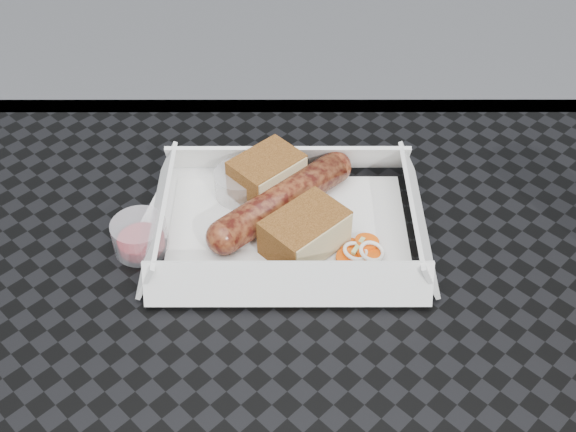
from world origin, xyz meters
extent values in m
cube|color=black|center=(0.00, 0.00, 0.74)|extent=(0.80, 0.80, 0.01)
cube|color=black|center=(0.00, 0.39, 0.73)|extent=(0.80, 0.03, 0.03)
cylinder|color=black|center=(-0.35, 0.35, 0.36)|extent=(0.03, 0.03, 0.73)
cylinder|color=black|center=(0.35, 0.35, 0.36)|extent=(0.03, 0.03, 0.73)
cube|color=white|center=(-0.03, 0.18, 0.75)|extent=(0.22, 0.15, 0.00)
cylinder|color=brown|center=(-0.04, 0.21, 0.77)|extent=(0.13, 0.12, 0.03)
sphere|color=brown|center=(0.01, 0.25, 0.77)|extent=(0.03, 0.03, 0.03)
sphere|color=brown|center=(-0.09, 0.16, 0.77)|extent=(0.03, 0.03, 0.03)
cube|color=brown|center=(-0.05, 0.24, 0.77)|extent=(0.08, 0.08, 0.04)
cube|color=brown|center=(-0.02, 0.16, 0.77)|extent=(0.08, 0.08, 0.04)
cylinder|color=#E24F09|center=(0.03, 0.15, 0.75)|extent=(0.02, 0.02, 0.00)
torus|color=white|center=(0.04, 0.15, 0.75)|extent=(0.02, 0.02, 0.00)
cube|color=#B2D17F|center=(0.04, 0.15, 0.75)|extent=(0.02, 0.02, 0.00)
cube|color=white|center=(-0.10, 0.23, 0.75)|extent=(0.14, 0.14, 0.00)
cylinder|color=maroon|center=(-0.17, 0.16, 0.76)|extent=(0.05, 0.05, 0.03)
cylinder|color=silver|center=(-0.08, 0.23, 0.76)|extent=(0.05, 0.05, 0.03)
camera|label=1|loc=(-0.03, -0.29, 1.22)|focal=45.00mm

